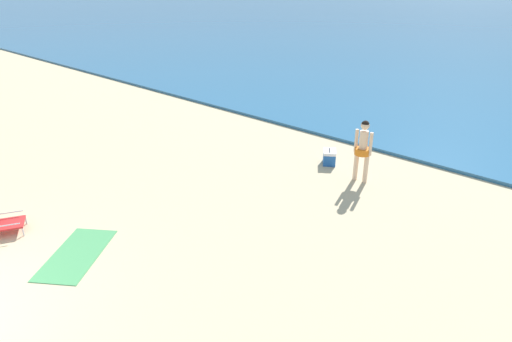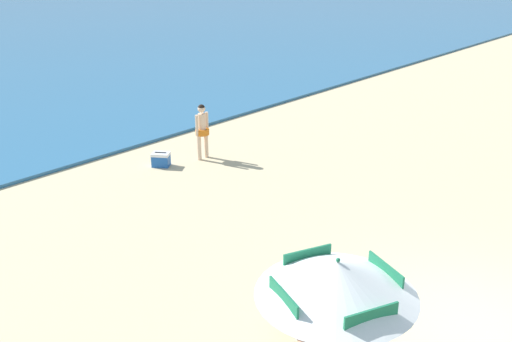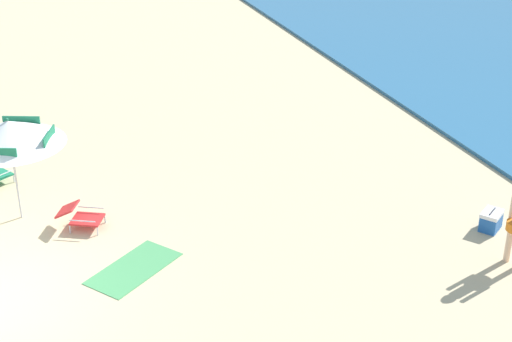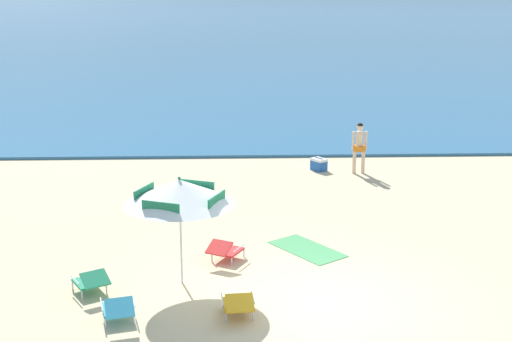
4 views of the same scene
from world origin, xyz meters
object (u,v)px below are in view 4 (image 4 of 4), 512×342
object	(u,v)px
beach_umbrella_striped_main	(180,192)
lounge_chair_beside_umbrella	(118,308)
lounge_chair_spare_folded	(238,304)
person_standing_near_shore	(359,144)
beach_towel	(307,249)
cooler_box	(319,164)
lounge_chair_facing_sea	(225,250)
lounge_chair_under_umbrella	(91,281)

from	to	relation	value
beach_umbrella_striped_main	lounge_chair_beside_umbrella	bearing A→B (deg)	-121.14
lounge_chair_spare_folded	person_standing_near_shore	distance (m)	10.75
person_standing_near_shore	beach_towel	bearing A→B (deg)	-109.74
cooler_box	beach_towel	bearing A→B (deg)	-99.25
lounge_chair_beside_umbrella	cooler_box	distance (m)	11.55
beach_umbrella_striped_main	lounge_chair_facing_sea	xyz separation A→B (m)	(0.86, 1.09, -1.64)
lounge_chair_under_umbrella	lounge_chair_beside_umbrella	xyz separation A→B (m)	(0.71, -1.20, -0.00)
person_standing_near_shore	cooler_box	bearing A→B (deg)	161.12
lounge_chair_spare_folded	beach_umbrella_striped_main	bearing A→B (deg)	125.31
lounge_chair_facing_sea	beach_towel	bearing A→B (deg)	19.27
person_standing_near_shore	cooler_box	distance (m)	1.50
beach_umbrella_striped_main	lounge_chair_facing_sea	distance (m)	2.15
lounge_chair_beside_umbrella	cooler_box	bearing A→B (deg)	64.97
beach_umbrella_striped_main	lounge_chair_under_umbrella	world-z (taller)	beach_umbrella_striped_main
beach_towel	beach_umbrella_striped_main	bearing A→B (deg)	-147.42
beach_towel	lounge_chair_under_umbrella	bearing A→B (deg)	-153.52
lounge_chair_beside_umbrella	beach_towel	bearing A→B (deg)	42.42
lounge_chair_facing_sea	person_standing_near_shore	size ratio (longest dim) A/B	0.62
beach_umbrella_striped_main	beach_towel	size ratio (longest dim) A/B	1.41
beach_umbrella_striped_main	lounge_chair_beside_umbrella	xyz separation A→B (m)	(-1.01, -1.67, -1.64)
lounge_chair_under_umbrella	lounge_chair_spare_folded	size ratio (longest dim) A/B	1.10
lounge_chair_facing_sea	beach_towel	size ratio (longest dim) A/B	0.57
person_standing_near_shore	cooler_box	size ratio (longest dim) A/B	2.72
lounge_chair_under_umbrella	person_standing_near_shore	world-z (taller)	person_standing_near_shore
lounge_chair_under_umbrella	lounge_chair_facing_sea	xyz separation A→B (m)	(2.58, 1.56, -0.00)
lounge_chair_facing_sea	cooler_box	xyz separation A→B (m)	(3.02, 7.70, -0.07)
beach_umbrella_striped_main	person_standing_near_shore	bearing A→B (deg)	58.62
lounge_chair_under_umbrella	cooler_box	bearing A→B (deg)	58.87
lounge_chair_under_umbrella	beach_towel	xyz separation A→B (m)	(4.45, 2.22, -0.27)
lounge_chair_under_umbrella	lounge_chair_beside_umbrella	world-z (taller)	lounge_chair_beside_umbrella
lounge_chair_under_umbrella	cooler_box	distance (m)	10.83
beach_towel	cooler_box	bearing A→B (deg)	80.75
lounge_chair_under_umbrella	cooler_box	size ratio (longest dim) A/B	1.69
lounge_chair_beside_umbrella	cooler_box	size ratio (longest dim) A/B	1.64
beach_umbrella_striped_main	beach_towel	world-z (taller)	beach_umbrella_striped_main
lounge_chair_under_umbrella	beach_towel	size ratio (longest dim) A/B	0.57
beach_umbrella_striped_main	beach_towel	xyz separation A→B (m)	(2.73, 1.74, -1.91)
beach_umbrella_striped_main	lounge_chair_facing_sea	size ratio (longest dim) A/B	2.47
cooler_box	lounge_chair_under_umbrella	bearing A→B (deg)	-121.13
beach_umbrella_striped_main	lounge_chair_under_umbrella	size ratio (longest dim) A/B	2.48
lounge_chair_beside_umbrella	person_standing_near_shore	size ratio (longest dim) A/B	0.60
lounge_chair_facing_sea	beach_towel	xyz separation A→B (m)	(1.87, 0.65, -0.27)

